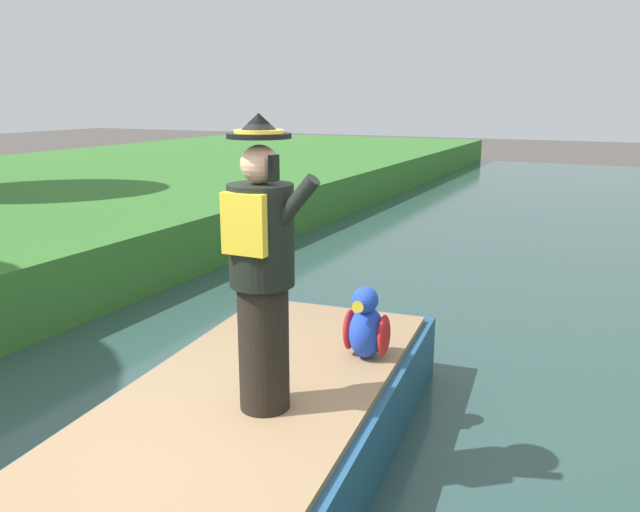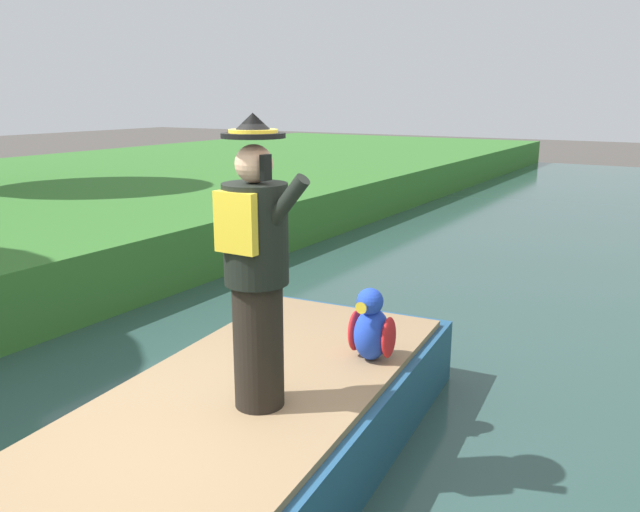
# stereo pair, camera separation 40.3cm
# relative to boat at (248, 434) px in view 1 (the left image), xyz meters

# --- Properties ---
(boat) EXTENTS (2.20, 4.36, 0.61)m
(boat) POSITION_rel_boat_xyz_m (0.00, 0.00, 0.00)
(boat) COLOR #23517A
(boat) RESTS_ON canal_water
(person_pirate) EXTENTS (0.61, 0.42, 1.85)m
(person_pirate) POSITION_rel_boat_xyz_m (0.21, -0.11, 1.23)
(person_pirate) COLOR black
(person_pirate) RESTS_ON boat
(parrot_plush) EXTENTS (0.36, 0.34, 0.57)m
(parrot_plush) POSITION_rel_boat_xyz_m (0.49, 0.92, 0.55)
(parrot_plush) COLOR blue
(parrot_plush) RESTS_ON boat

